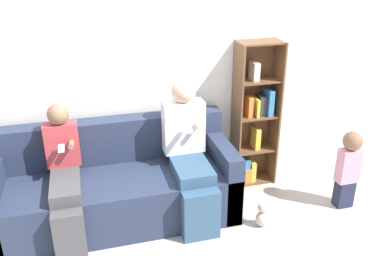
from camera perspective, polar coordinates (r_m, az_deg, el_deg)
ground_plane at (r=3.69m, az=-4.29°, el=-15.90°), size 14.00×14.00×0.00m
back_wall at (r=3.95m, az=-7.70°, el=7.72°), size 10.00×0.06×2.55m
couch at (r=3.89m, az=-10.66°, el=-8.23°), size 2.19×0.84×0.89m
adult_seated at (r=3.71m, az=-0.40°, el=-3.20°), size 0.38×0.76×1.29m
child_seated at (r=3.62m, az=-17.44°, el=-6.56°), size 0.29×0.77×1.15m
toddler_standing at (r=4.20m, az=21.11°, el=-5.00°), size 0.21×0.19×0.80m
bookshelf at (r=4.31m, az=8.71°, el=1.15°), size 0.45×0.27×1.54m
teddy_bear at (r=3.86m, az=9.88°, el=-11.91°), size 0.13×0.11×0.26m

